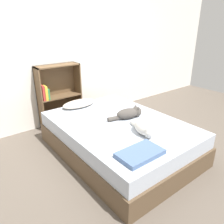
{
  "coord_description": "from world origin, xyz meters",
  "views": [
    {
      "loc": [
        -1.76,
        -2.1,
        1.76
      ],
      "look_at": [
        0.0,
        0.16,
        0.57
      ],
      "focal_mm": 35.0,
      "sensor_mm": 36.0,
      "label": 1
    }
  ],
  "objects_px": {
    "cat_light": "(143,128)",
    "cat_dark": "(129,113)",
    "pillow": "(79,104)",
    "bookshelf": "(58,95)",
    "bed": "(119,137)"
  },
  "relations": [
    {
      "from": "cat_light",
      "to": "cat_dark",
      "type": "distance_m",
      "value": 0.51
    },
    {
      "from": "pillow",
      "to": "cat_light",
      "type": "distance_m",
      "value": 1.32
    },
    {
      "from": "cat_light",
      "to": "bookshelf",
      "type": "height_order",
      "value": "bookshelf"
    },
    {
      "from": "bed",
      "to": "pillow",
      "type": "distance_m",
      "value": 0.92
    },
    {
      "from": "pillow",
      "to": "bed",
      "type": "bearing_deg",
      "value": -81.56
    },
    {
      "from": "cat_dark",
      "to": "bookshelf",
      "type": "relative_size",
      "value": 0.48
    },
    {
      "from": "cat_light",
      "to": "cat_dark",
      "type": "bearing_deg",
      "value": 173.53
    },
    {
      "from": "cat_light",
      "to": "bed",
      "type": "bearing_deg",
      "value": -161.32
    },
    {
      "from": "cat_light",
      "to": "bookshelf",
      "type": "xyz_separation_m",
      "value": [
        -0.29,
        1.82,
        0.01
      ]
    },
    {
      "from": "cat_light",
      "to": "bookshelf",
      "type": "bearing_deg",
      "value": -155.13
    },
    {
      "from": "cat_dark",
      "to": "bookshelf",
      "type": "height_order",
      "value": "bookshelf"
    },
    {
      "from": "bed",
      "to": "bookshelf",
      "type": "bearing_deg",
      "value": 100.84
    },
    {
      "from": "pillow",
      "to": "bookshelf",
      "type": "bearing_deg",
      "value": 104.78
    },
    {
      "from": "pillow",
      "to": "cat_dark",
      "type": "height_order",
      "value": "cat_dark"
    },
    {
      "from": "bed",
      "to": "cat_dark",
      "type": "bearing_deg",
      "value": 6.26
    }
  ]
}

